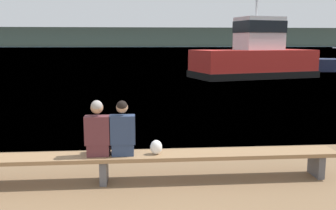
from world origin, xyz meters
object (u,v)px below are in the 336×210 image
shopping_bag (156,147)px  person_right (123,132)px  tugboat_red (254,58)px  person_left (98,132)px  bench_main (104,160)px

shopping_bag → person_right: bearing=178.2°
shopping_bag → tugboat_red: tugboat_red is taller
person_left → person_right: bearing=0.1°
person_left → tugboat_red: bearing=65.2°
bench_main → person_right: (0.33, 0.01, 0.48)m
bench_main → tugboat_red: (8.59, 18.75, 0.86)m
person_right → shopping_bag: size_ratio=3.80×
shopping_bag → tugboat_red: size_ratio=0.03×
bench_main → shopping_bag: 0.93m
shopping_bag → tugboat_red: 20.28m
person_right → shopping_bag: 0.64m
person_left → tugboat_red: tugboat_red is taller
bench_main → tugboat_red: bearing=65.4°
person_right → shopping_bag: (0.57, -0.02, -0.28)m
tugboat_red → person_right: bearing=141.5°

